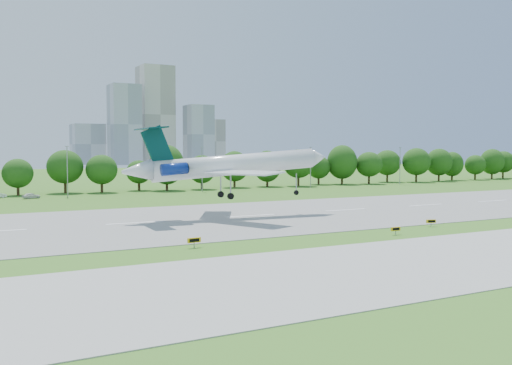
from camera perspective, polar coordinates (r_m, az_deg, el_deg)
ground at (r=75.65m, az=8.35°, el=-5.28°), size 600.00×600.00×0.00m
runway at (r=96.70m, az=-0.51°, el=-3.37°), size 400.00×45.00×0.08m
taxiway at (r=62.31m, az=18.32°, el=-7.21°), size 400.00×23.00×0.08m
tree_line at (r=158.57m, az=-11.83°, el=1.37°), size 288.40×8.40×10.40m
light_poles at (r=148.27m, az=-11.67°, el=1.30°), size 175.90×0.25×12.19m
skyline at (r=473.77m, az=-10.40°, el=5.51°), size 127.00×52.00×80.00m
airliner at (r=94.12m, az=-3.01°, el=1.80°), size 36.85×26.79×11.91m
taxi_sign_left at (r=65.87m, az=-6.21°, el=-5.77°), size 1.68×0.36×1.17m
taxi_sign_centre at (r=77.70m, az=13.79°, el=-4.55°), size 1.48×0.26×1.04m
taxi_sign_right at (r=87.37m, az=17.10°, el=-3.74°), size 1.47×0.61×1.05m
service_vehicle_b at (r=141.80m, az=-21.56°, el=-1.23°), size 4.27×2.69×1.36m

